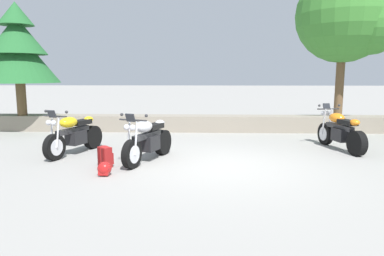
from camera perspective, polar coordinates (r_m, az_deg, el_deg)
name	(u,v)px	position (r m, az deg, el deg)	size (l,w,h in m)	color
ground_plane	(222,166)	(7.77, 4.88, -6.10)	(120.00, 120.00, 0.00)	gray
stone_wall	(215,123)	(12.43, 3.83, 0.75)	(36.00, 0.80, 0.55)	gray
motorcycle_yellow_near_left	(74,135)	(9.24, -18.66, -1.09)	(0.94, 2.00, 1.18)	black
motorcycle_silver_centre	(148,140)	(8.10, -7.21, -2.02)	(0.98, 1.99, 1.18)	black
motorcycle_orange_far_right	(340,132)	(10.09, 22.92, -0.53)	(0.80, 2.05, 1.18)	black
rider_backpack	(105,156)	(7.80, -13.93, -4.43)	(0.35, 0.35, 0.47)	#A31E1E
rider_helmet	(104,169)	(7.17, -14.07, -6.47)	(0.28, 0.28, 0.28)	#B21919
pine_tree_far_left	(18,49)	(13.74, -26.47, 11.39)	(2.70, 2.70, 3.88)	brown
leafy_tree_mid_left	(350,17)	(13.10, 24.25, 16.14)	(3.27, 3.12, 4.94)	brown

